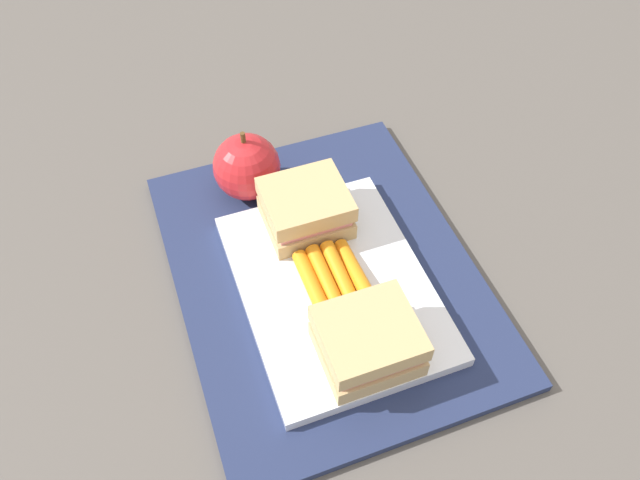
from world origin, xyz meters
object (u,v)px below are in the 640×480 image
at_px(food_tray, 334,287).
at_px(apple, 247,167).
at_px(sandwich_half_left, 368,341).
at_px(sandwich_half_right, 306,208).
at_px(carrot_sticks_bundle, 333,278).

height_order(food_tray, apple, apple).
bearing_deg(sandwich_half_left, apple, 9.54).
distance_m(sandwich_half_right, apple, 0.08).
bearing_deg(sandwich_half_right, sandwich_half_left, 180.00).
height_order(sandwich_half_right, carrot_sticks_bundle, sandwich_half_right).
height_order(sandwich_half_left, sandwich_half_right, same).
distance_m(food_tray, sandwich_half_right, 0.08).
xyz_separation_m(food_tray, carrot_sticks_bundle, (0.00, 0.00, 0.01)).
xyz_separation_m(sandwich_half_right, apple, (0.07, 0.04, 0.00)).
xyz_separation_m(sandwich_half_left, sandwich_half_right, (0.16, 0.00, 0.00)).
distance_m(sandwich_half_left, apple, 0.23).
height_order(food_tray, sandwich_half_right, sandwich_half_right).
relative_size(sandwich_half_left, apple, 0.99).
bearing_deg(food_tray, sandwich_half_right, 0.00).
xyz_separation_m(food_tray, sandwich_half_right, (0.08, 0.00, 0.03)).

